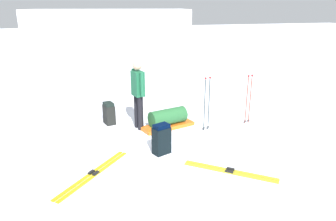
{
  "coord_description": "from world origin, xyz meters",
  "views": [
    {
      "loc": [
        -1.83,
        -6.47,
        2.95
      ],
      "look_at": [
        0.0,
        0.0,
        0.7
      ],
      "focal_mm": 33.9,
      "sensor_mm": 36.0,
      "label": 1
    }
  ],
  "objects_px": {
    "backpack_bright": "(162,139)",
    "gear_sled": "(168,119)",
    "backpack_large_dark": "(109,113)",
    "skier_standing": "(138,91)",
    "ski_poles_planted_near": "(207,101)",
    "ski_poles_planted_far": "(249,97)",
    "ski_pair_near": "(230,171)",
    "ski_pair_far": "(94,174)"
  },
  "relations": [
    {
      "from": "skier_standing",
      "to": "gear_sled",
      "type": "bearing_deg",
      "value": -12.39
    },
    {
      "from": "skier_standing",
      "to": "ski_pair_near",
      "type": "height_order",
      "value": "skier_standing"
    },
    {
      "from": "ski_pair_far",
      "to": "ski_poles_planted_far",
      "type": "relative_size",
      "value": 1.22
    },
    {
      "from": "backpack_large_dark",
      "to": "ski_poles_planted_near",
      "type": "distance_m",
      "value": 2.54
    },
    {
      "from": "backpack_large_dark",
      "to": "backpack_bright",
      "type": "xyz_separation_m",
      "value": [
        0.87,
        -2.05,
        0.04
      ]
    },
    {
      "from": "backpack_bright",
      "to": "ski_poles_planted_far",
      "type": "distance_m",
      "value": 2.87
    },
    {
      "from": "skier_standing",
      "to": "backpack_large_dark",
      "type": "distance_m",
      "value": 1.09
    },
    {
      "from": "ski_pair_far",
      "to": "backpack_large_dark",
      "type": "xyz_separation_m",
      "value": [
        0.55,
        2.55,
        0.27
      ]
    },
    {
      "from": "backpack_large_dark",
      "to": "ski_poles_planted_near",
      "type": "bearing_deg",
      "value": -25.48
    },
    {
      "from": "ski_pair_far",
      "to": "backpack_bright",
      "type": "relative_size",
      "value": 2.43
    },
    {
      "from": "backpack_bright",
      "to": "gear_sled",
      "type": "distance_m",
      "value": 1.47
    },
    {
      "from": "ski_pair_near",
      "to": "skier_standing",
      "type": "bearing_deg",
      "value": 114.75
    },
    {
      "from": "skier_standing",
      "to": "ski_pair_far",
      "type": "bearing_deg",
      "value": -121.37
    },
    {
      "from": "backpack_large_dark",
      "to": "ski_poles_planted_far",
      "type": "relative_size",
      "value": 0.45
    },
    {
      "from": "backpack_bright",
      "to": "ski_pair_far",
      "type": "bearing_deg",
      "value": -160.59
    },
    {
      "from": "skier_standing",
      "to": "backpack_bright",
      "type": "bearing_deg",
      "value": -83.11
    },
    {
      "from": "ski_poles_planted_near",
      "to": "gear_sled",
      "type": "relative_size",
      "value": 0.95
    },
    {
      "from": "skier_standing",
      "to": "gear_sled",
      "type": "height_order",
      "value": "skier_standing"
    },
    {
      "from": "ski_pair_near",
      "to": "gear_sled",
      "type": "height_order",
      "value": "gear_sled"
    },
    {
      "from": "ski_pair_near",
      "to": "ski_poles_planted_near",
      "type": "height_order",
      "value": "ski_poles_planted_near"
    },
    {
      "from": "ski_pair_far",
      "to": "ski_poles_planted_near",
      "type": "distance_m",
      "value": 3.25
    },
    {
      "from": "ski_pair_near",
      "to": "backpack_large_dark",
      "type": "distance_m",
      "value": 3.68
    },
    {
      "from": "ski_pair_near",
      "to": "backpack_bright",
      "type": "relative_size",
      "value": 2.26
    },
    {
      "from": "ski_poles_planted_far",
      "to": "gear_sled",
      "type": "distance_m",
      "value": 2.15
    },
    {
      "from": "backpack_large_dark",
      "to": "gear_sled",
      "type": "xyz_separation_m",
      "value": [
        1.39,
        -0.68,
        -0.06
      ]
    },
    {
      "from": "ski_pair_near",
      "to": "backpack_bright",
      "type": "height_order",
      "value": "backpack_bright"
    },
    {
      "from": "skier_standing",
      "to": "gear_sled",
      "type": "relative_size",
      "value": 1.2
    },
    {
      "from": "ski_pair_far",
      "to": "gear_sled",
      "type": "distance_m",
      "value": 2.7
    },
    {
      "from": "backpack_large_dark",
      "to": "ski_poles_planted_near",
      "type": "height_order",
      "value": "ski_poles_planted_near"
    },
    {
      "from": "ski_pair_far",
      "to": "gear_sled",
      "type": "bearing_deg",
      "value": 43.97
    },
    {
      "from": "ski_poles_planted_far",
      "to": "backpack_bright",
      "type": "bearing_deg",
      "value": -156.51
    },
    {
      "from": "ski_poles_planted_near",
      "to": "gear_sled",
      "type": "bearing_deg",
      "value": 155.4
    },
    {
      "from": "ski_pair_near",
      "to": "backpack_large_dark",
      "type": "height_order",
      "value": "backpack_large_dark"
    },
    {
      "from": "ski_poles_planted_near",
      "to": "ski_pair_far",
      "type": "bearing_deg",
      "value": -152.32
    },
    {
      "from": "ski_pair_far",
      "to": "skier_standing",
      "type": "bearing_deg",
      "value": 58.63
    },
    {
      "from": "backpack_bright",
      "to": "gear_sled",
      "type": "height_order",
      "value": "backpack_bright"
    },
    {
      "from": "backpack_bright",
      "to": "gear_sled",
      "type": "relative_size",
      "value": 0.46
    },
    {
      "from": "ski_poles_planted_far",
      "to": "gear_sled",
      "type": "relative_size",
      "value": 0.91
    },
    {
      "from": "skier_standing",
      "to": "ski_poles_planted_near",
      "type": "height_order",
      "value": "skier_standing"
    },
    {
      "from": "skier_standing",
      "to": "ski_poles_planted_near",
      "type": "xyz_separation_m",
      "value": [
        1.57,
        -0.55,
        -0.21
      ]
    },
    {
      "from": "ski_poles_planted_near",
      "to": "ski_poles_planted_far",
      "type": "distance_m",
      "value": 1.23
    },
    {
      "from": "ski_pair_far",
      "to": "ski_poles_planted_far",
      "type": "distance_m",
      "value": 4.4
    }
  ]
}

